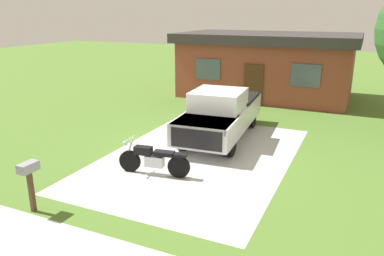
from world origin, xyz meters
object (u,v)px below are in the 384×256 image
Objects in this scene: pickup_truck at (221,113)px; neighbor_house at (266,64)px; motorcycle at (153,159)px; mailbox at (29,174)px.

pickup_truck is 0.60× the size of neighbor_house.
motorcycle is 12.28m from neighbor_house.
pickup_truck is at bearing 82.04° from motorcycle.
motorcycle is 4.22m from pickup_truck.
pickup_truck reaches higher than mailbox.
motorcycle is 3.49m from mailbox.
mailbox is at bearing -96.76° from neighbor_house.
neighbor_house is at bearing 88.72° from motorcycle.
pickup_truck is 7.55m from mailbox.
neighbor_house reaches higher than motorcycle.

